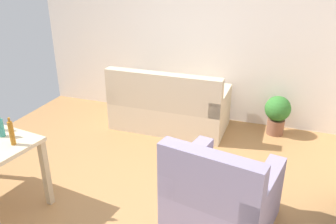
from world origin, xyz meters
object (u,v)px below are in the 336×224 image
object	(u,v)px
couch	(169,108)
armchair	(220,197)
bottle_tall	(1,128)
potted_plant	(277,112)
bottle_amber	(12,133)

from	to	relation	value
couch	armchair	xyz separation A→B (m)	(1.14, -1.83, 0.01)
armchair	bottle_tall	world-z (taller)	bottle_tall
potted_plant	bottle_tall	distance (m)	3.52
bottle_tall	potted_plant	bearing A→B (deg)	45.65
potted_plant	bottle_tall	size ratio (longest dim) A/B	2.66
potted_plant	armchair	distance (m)	2.17
potted_plant	bottle_tall	xyz separation A→B (m)	(-2.44, -2.49, 0.52)
armchair	bottle_amber	bearing A→B (deg)	24.74
couch	potted_plant	distance (m)	1.55
armchair	bottle_tall	xyz separation A→B (m)	(-2.06, -0.35, 0.53)
armchair	bottle_amber	world-z (taller)	bottle_amber
couch	armchair	world-z (taller)	same
couch	bottle_tall	world-z (taller)	bottle_tall
armchair	potted_plant	bearing A→B (deg)	-88.84
couch	bottle_tall	distance (m)	2.43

